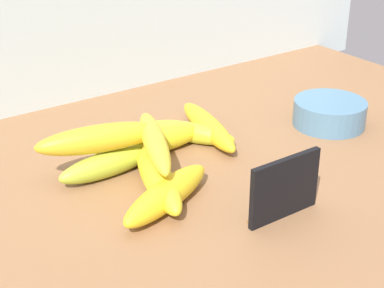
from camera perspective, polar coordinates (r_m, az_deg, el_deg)
name	(u,v)px	position (r cm, az deg, el deg)	size (l,w,h in cm)	color
counter_top	(242,174)	(92.31, 4.74, -2.85)	(110.00, 76.00, 3.00)	brown
chalkboard_sign	(284,190)	(78.15, 8.64, -4.28)	(11.00, 1.80, 8.40)	black
fruit_bowl	(329,113)	(106.56, 12.76, 2.85)	(12.32, 12.32, 4.40)	teal
banana_0	(151,142)	(93.99, -3.83, 0.16)	(19.41, 4.09, 4.09)	yellow
banana_1	(158,179)	(83.54, -3.19, -3.32)	(18.55, 4.09, 4.09)	yellow
banana_2	(154,163)	(87.87, -3.61, -1.79)	(17.98, 4.01, 4.01)	yellow
banana_3	(109,164)	(88.59, -7.81, -1.85)	(15.82, 3.75, 3.75)	#A2B732
banana_4	(191,132)	(98.03, -0.14, 1.10)	(15.12, 3.29, 3.29)	gold
banana_5	(208,126)	(99.89, 1.51, 1.67)	(19.75, 3.57, 3.57)	yellow
banana_6	(167,194)	(80.00, -2.38, -4.74)	(17.52, 4.05, 4.05)	yellow
banana_7	(100,139)	(87.30, -8.65, 0.51)	(18.42, 4.04, 4.04)	gold
banana_8	(155,142)	(85.80, -3.53, 0.20)	(19.87, 3.24, 3.24)	yellow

